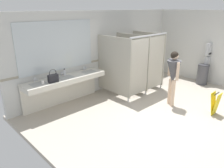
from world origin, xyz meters
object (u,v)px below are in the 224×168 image
at_px(paper_towel_dispenser_upper, 209,49).
at_px(soap_dispenser, 65,72).
at_px(trash_bin, 202,74).
at_px(paper_cup, 43,82).
at_px(wet_floor_sign, 215,104).
at_px(paper_towel_dispenser_lower, 208,62).
at_px(person_standing, 173,72).
at_px(handbag, 53,78).

relative_size(paper_towel_dispenser_upper, soap_dispenser, 2.18).
relative_size(trash_bin, paper_cup, 7.61).
bearing_deg(wet_floor_sign, trash_bin, 32.16).
height_order(paper_towel_dispenser_lower, paper_cup, paper_towel_dispenser_lower).
bearing_deg(soap_dispenser, person_standing, -46.26).
distance_m(trash_bin, soap_dispenser, 5.04).
bearing_deg(paper_cup, soap_dispenser, 19.87).
relative_size(paper_towel_dispenser_lower, paper_cup, 3.98).
relative_size(handbag, wet_floor_sign, 0.57).
distance_m(paper_towel_dispenser_lower, paper_cup, 5.94).
bearing_deg(handbag, person_standing, -35.40).
relative_size(paper_towel_dispenser_upper, handbag, 1.23).
distance_m(paper_towel_dispenser_lower, handbag, 5.66).
bearing_deg(wet_floor_sign, person_standing, 104.43).
relative_size(paper_towel_dispenser_upper, paper_cup, 4.36).
relative_size(trash_bin, wet_floor_sign, 1.21).
bearing_deg(paper_towel_dispenser_lower, person_standing, -175.83).
relative_size(paper_towel_dispenser_lower, handbag, 1.12).
xyz_separation_m(paper_towel_dispenser_lower, soap_dispenser, (-4.85, 2.03, 0.15)).
relative_size(paper_cup, wet_floor_sign, 0.16).
height_order(paper_towel_dispenser_lower, trash_bin, paper_towel_dispenser_lower).
distance_m(person_standing, wet_floor_sign, 1.36).
relative_size(person_standing, wet_floor_sign, 2.58).
bearing_deg(trash_bin, paper_towel_dispenser_upper, -0.10).
xyz_separation_m(paper_towel_dispenser_upper, soap_dispenser, (-4.85, 2.03, -0.32)).
bearing_deg(paper_towel_dispenser_upper, trash_bin, 179.90).
relative_size(paper_towel_dispenser_lower, wet_floor_sign, 0.63).
bearing_deg(paper_towel_dispenser_lower, paper_towel_dispenser_upper, 90.00).
height_order(person_standing, soap_dispenser, person_standing).
distance_m(paper_towel_dispenser_upper, soap_dispenser, 5.27).
xyz_separation_m(person_standing, wet_floor_sign, (0.30, -1.15, -0.68)).
height_order(handbag, wet_floor_sign, handbag).
xyz_separation_m(paper_towel_dispenser_upper, paper_cup, (-5.68, 1.73, -0.36)).
bearing_deg(paper_towel_dispenser_upper, wet_floor_sign, -150.88).
height_order(person_standing, paper_cup, person_standing).
bearing_deg(trash_bin, paper_cup, 162.24).
bearing_deg(person_standing, wet_floor_sign, -75.57).
xyz_separation_m(trash_bin, handbag, (-5.12, 1.71, 0.61)).
xyz_separation_m(paper_towel_dispenser_upper, trash_bin, (-0.28, 0.00, -0.90)).
xyz_separation_m(person_standing, handbag, (-2.68, 1.91, -0.01)).
xyz_separation_m(paper_towel_dispenser_upper, handbag, (-5.40, 1.71, -0.29)).
distance_m(paper_cup, wet_floor_sign, 4.53).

